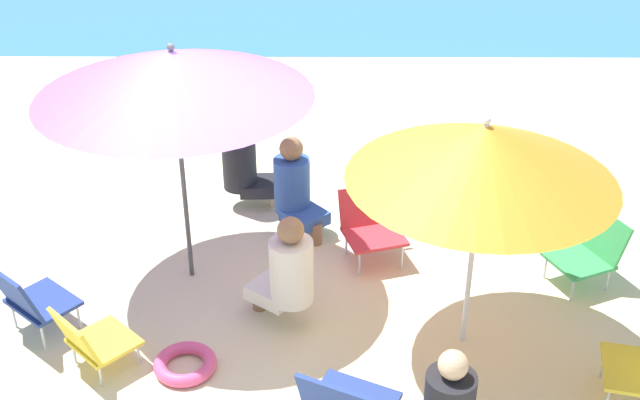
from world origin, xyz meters
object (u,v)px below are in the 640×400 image
object	(u,v)px
beach_chair_d	(91,340)
swim_ring	(185,364)
person_c	(295,188)
beach_bag	(364,215)
beach_chair_c	(371,223)
person_a	(287,271)
beach_chair_e	(590,251)
person_d	(244,165)
umbrella_purple	(173,74)
umbrella_orange	(483,153)
beach_chair_f	(29,297)

from	to	relation	value
beach_chair_d	swim_ring	distance (m)	0.70
person_c	beach_bag	size ratio (longest dim) A/B	2.87
beach_bag	beach_chair_c	bearing A→B (deg)	-85.54
beach_chair_c	person_a	xyz separation A→B (m)	(-0.70, -0.96, 0.15)
beach_chair_e	person_a	world-z (taller)	person_a
person_d	beach_bag	size ratio (longest dim) A/B	2.81
umbrella_purple	beach_chair_d	size ratio (longest dim) A/B	3.26
umbrella_purple	beach_chair_c	size ratio (longest dim) A/B	3.37
person_a	person_d	bearing A→B (deg)	-38.65
beach_chair_d	person_c	world-z (taller)	person_c
beach_chair_c	beach_bag	bearing A→B (deg)	167.30
beach_chair_d	person_c	distance (m)	2.42
umbrella_orange	swim_ring	xyz separation A→B (m)	(-2.10, -0.35, -1.57)
person_a	person_c	xyz separation A→B (m)	(0.01, 1.38, -0.03)
beach_chair_e	swim_ring	world-z (taller)	beach_chair_e
beach_chair_e	swim_ring	size ratio (longest dim) A/B	1.45
swim_ring	beach_bag	size ratio (longest dim) A/B	1.41
umbrella_orange	beach_chair_c	xyz separation A→B (m)	(-0.67, 1.18, -1.29)
beach_chair_d	beach_chair_e	distance (m)	4.09
beach_chair_f	person_d	size ratio (longest dim) A/B	0.76
person_a	beach_bag	bearing A→B (deg)	-79.13
umbrella_purple	beach_chair_d	distance (m)	2.06
person_c	swim_ring	distance (m)	2.13
beach_chair_c	person_a	bearing A→B (deg)	-53.10
beach_chair_f	swim_ring	bearing A→B (deg)	-67.42
umbrella_orange	beach_chair_c	size ratio (longest dim) A/B	2.95
beach_bag	swim_ring	bearing A→B (deg)	-125.57
umbrella_purple	beach_chair_e	size ratio (longest dim) A/B	3.18
beach_chair_e	beach_chair_d	bearing A→B (deg)	-7.61
person_a	person_c	distance (m)	1.38
umbrella_purple	person_c	world-z (taller)	umbrella_purple
umbrella_orange	beach_chair_f	bearing A→B (deg)	179.26
beach_chair_f	swim_ring	world-z (taller)	beach_chair_f
beach_chair_f	swim_ring	size ratio (longest dim) A/B	1.51
umbrella_orange	beach_chair_f	xyz separation A→B (m)	(-3.33, 0.04, -1.26)
swim_ring	beach_chair_f	bearing A→B (deg)	162.27
umbrella_purple	beach_chair_c	world-z (taller)	umbrella_purple
beach_chair_e	beach_bag	size ratio (longest dim) A/B	2.05
umbrella_purple	person_c	xyz separation A→B (m)	(0.88, 0.74, -1.39)
umbrella_orange	beach_chair_d	xyz separation A→B (m)	(-2.76, -0.36, -1.34)
beach_chair_f	umbrella_orange	bearing A→B (deg)	-50.43
umbrella_purple	person_c	distance (m)	1.80
beach_chair_e	beach_bag	xyz separation A→B (m)	(-1.86, 0.82, -0.15)
swim_ring	beach_bag	distance (m)	2.41
person_d	beach_bag	world-z (taller)	person_d
beach_bag	beach_chair_e	bearing A→B (deg)	-23.83
swim_ring	beach_chair_d	bearing A→B (deg)	-179.28
person_a	person_d	world-z (taller)	person_a
person_a	beach_chair_c	bearing A→B (deg)	-89.57
beach_chair_d	umbrella_orange	bearing A→B (deg)	-38.32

